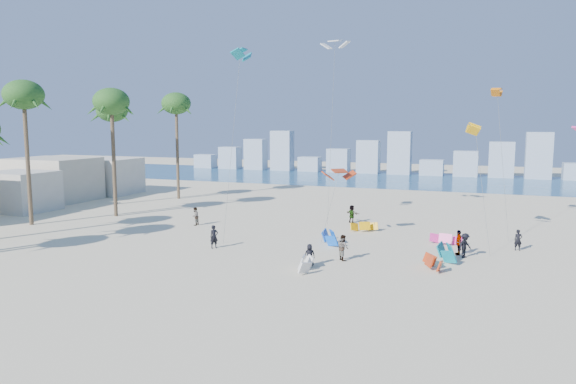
% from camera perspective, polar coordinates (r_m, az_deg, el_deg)
% --- Properties ---
extents(ground, '(220.00, 220.00, 0.00)m').
position_cam_1_polar(ground, '(30.89, -16.29, -11.66)').
color(ground, beige).
rests_on(ground, ground).
extents(ocean, '(220.00, 220.00, 0.00)m').
position_cam_1_polar(ocean, '(97.33, 10.11, 1.41)').
color(ocean, navy).
rests_on(ocean, ground).
extents(kitesurfer_near, '(0.78, 0.81, 1.87)m').
position_cam_1_polar(kitesurfer_near, '(42.92, -7.95, -4.79)').
color(kitesurfer_near, black).
rests_on(kitesurfer_near, ground).
extents(kitesurfer_mid, '(1.14, 1.16, 1.88)m').
position_cam_1_polar(kitesurfer_mid, '(39.09, 5.93, -5.95)').
color(kitesurfer_mid, gray).
rests_on(kitesurfer_mid, ground).
extents(kitesurfers_far, '(29.81, 17.92, 1.91)m').
position_cam_1_polar(kitesurfers_far, '(45.84, 8.56, -4.06)').
color(kitesurfers_far, black).
rests_on(kitesurfers_far, ground).
extents(grounded_kites, '(11.88, 16.92, 1.06)m').
position_cam_1_polar(grounded_kites, '(41.87, 10.62, -5.80)').
color(grounded_kites, silver).
rests_on(grounded_kites, ground).
extents(flying_kites, '(36.22, 28.23, 18.55)m').
position_cam_1_polar(flying_kites, '(44.31, 15.58, 9.13)').
color(flying_kites, '#B33311').
rests_on(flying_kites, ground).
extents(palm_row, '(9.41, 44.80, 14.10)m').
position_cam_1_polar(palm_row, '(56.13, -24.96, 8.14)').
color(palm_row, brown).
rests_on(palm_row, ground).
extents(beachfront_buildings, '(11.50, 43.00, 6.00)m').
position_cam_1_polar(beachfront_buildings, '(68.16, -28.57, 0.37)').
color(beachfront_buildings, beige).
rests_on(beachfront_buildings, ground).
extents(distant_skyline, '(85.00, 3.00, 8.40)m').
position_cam_1_polar(distant_skyline, '(107.09, 10.53, 3.59)').
color(distant_skyline, '#9EADBF').
rests_on(distant_skyline, ground).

